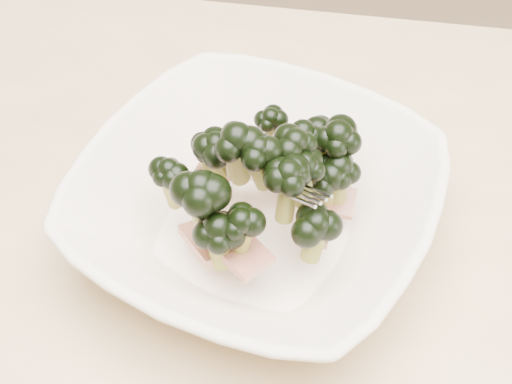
# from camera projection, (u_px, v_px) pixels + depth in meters

# --- Properties ---
(dining_table) EXTENTS (1.20, 0.80, 0.75)m
(dining_table) POSITION_uv_depth(u_px,v_px,m) (312.00, 379.00, 0.62)
(dining_table) COLOR tan
(dining_table) RESTS_ON ground
(broccoli_dish) EXTENTS (0.35, 0.35, 0.13)m
(broccoli_dish) POSITION_uv_depth(u_px,v_px,m) (258.00, 200.00, 0.57)
(broccoli_dish) COLOR white
(broccoli_dish) RESTS_ON dining_table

